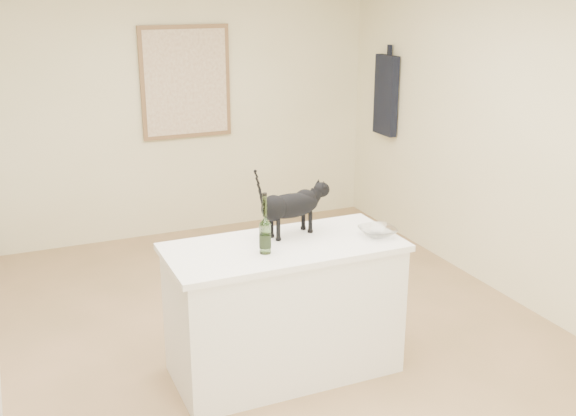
# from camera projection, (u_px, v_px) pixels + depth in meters

# --- Properties ---
(floor) EXTENTS (5.50, 5.50, 0.00)m
(floor) POSITION_uv_depth(u_px,v_px,m) (259.00, 359.00, 4.71)
(floor) COLOR tan
(floor) RESTS_ON ground
(wall_back) EXTENTS (4.50, 0.00, 4.50)m
(wall_back) POSITION_uv_depth(u_px,v_px,m) (157.00, 109.00, 6.70)
(wall_back) COLOR beige
(wall_back) RESTS_ON ground
(wall_right) EXTENTS (0.00, 5.50, 5.50)m
(wall_right) POSITION_uv_depth(u_px,v_px,m) (534.00, 146.00, 5.16)
(wall_right) COLOR beige
(wall_right) RESTS_ON ground
(island_base) EXTENTS (1.44, 0.67, 0.86)m
(island_base) POSITION_uv_depth(u_px,v_px,m) (284.00, 312.00, 4.44)
(island_base) COLOR white
(island_base) RESTS_ON floor
(island_top) EXTENTS (1.50, 0.70, 0.04)m
(island_top) POSITION_uv_depth(u_px,v_px,m) (284.00, 247.00, 4.30)
(island_top) COLOR white
(island_top) RESTS_ON island_base
(artwork_frame) EXTENTS (0.90, 0.03, 1.10)m
(artwork_frame) POSITION_uv_depth(u_px,v_px,m) (186.00, 82.00, 6.71)
(artwork_frame) COLOR brown
(artwork_frame) RESTS_ON wall_back
(artwork_canvas) EXTENTS (0.82, 0.00, 1.02)m
(artwork_canvas) POSITION_uv_depth(u_px,v_px,m) (186.00, 82.00, 6.70)
(artwork_canvas) COLOR beige
(artwork_canvas) RESTS_ON wall_back
(hanging_garment) EXTENTS (0.08, 0.34, 0.80)m
(hanging_garment) POSITION_uv_depth(u_px,v_px,m) (386.00, 95.00, 6.89)
(hanging_garment) COLOR black
(hanging_garment) RESTS_ON wall_right
(black_cat) EXTENTS (0.53, 0.26, 0.36)m
(black_cat) POSITION_uv_depth(u_px,v_px,m) (290.00, 209.00, 4.40)
(black_cat) COLOR black
(black_cat) RESTS_ON island_top
(wine_bottle) EXTENTS (0.09, 0.09, 0.33)m
(wine_bottle) POSITION_uv_depth(u_px,v_px,m) (265.00, 227.00, 4.10)
(wine_bottle) COLOR #345A24
(wine_bottle) RESTS_ON island_top
(glass_bowl) EXTENTS (0.25, 0.25, 0.06)m
(glass_bowl) POSITION_uv_depth(u_px,v_px,m) (377.00, 232.00, 4.43)
(glass_bowl) COLOR white
(glass_bowl) RESTS_ON island_top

